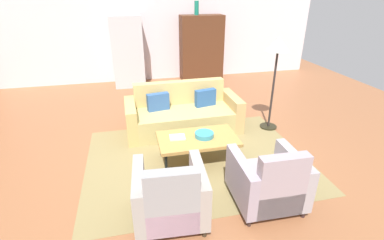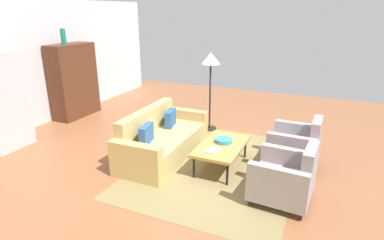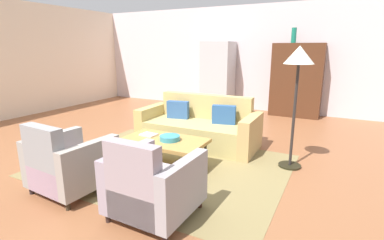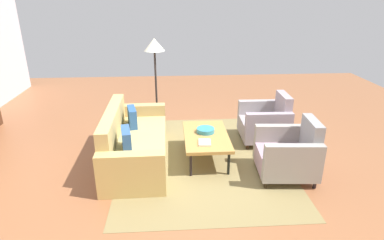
# 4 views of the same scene
# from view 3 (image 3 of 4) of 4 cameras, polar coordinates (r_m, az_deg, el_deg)

# --- Properties ---
(ground_plane) EXTENTS (11.52, 11.52, 0.00)m
(ground_plane) POSITION_cam_3_polar(r_m,az_deg,el_deg) (4.61, -5.42, -7.57)
(ground_plane) COLOR #915937
(wall_back) EXTENTS (9.60, 0.12, 2.80)m
(wall_back) POSITION_cam_3_polar(r_m,az_deg,el_deg) (8.30, 11.15, 11.78)
(wall_back) COLOR silver
(wall_back) RESTS_ON ground
(area_rug) EXTENTS (3.40, 2.60, 0.01)m
(area_rug) POSITION_cam_3_polar(r_m,az_deg,el_deg) (4.36, -5.10, -8.81)
(area_rug) COLOR olive
(area_rug) RESTS_ON ground
(couch) EXTENTS (2.11, 0.93, 0.86)m
(couch) POSITION_cam_3_polar(r_m,az_deg,el_deg) (5.20, 1.51, -1.61)
(couch) COLOR tan
(couch) RESTS_ON ground
(coffee_table) EXTENTS (1.20, 0.70, 0.42)m
(coffee_table) POSITION_cam_3_polar(r_m,az_deg,el_deg) (4.18, -5.58, -4.27)
(coffee_table) COLOR black
(coffee_table) RESTS_ON ground
(armchair_left) EXTENTS (0.85, 0.85, 0.88)m
(armchair_left) POSITION_cam_3_polar(r_m,az_deg,el_deg) (3.77, -23.33, -8.13)
(armchair_left) COLOR #2F2616
(armchair_left) RESTS_ON ground
(armchair_right) EXTENTS (0.82, 0.82, 0.88)m
(armchair_right) POSITION_cam_3_polar(r_m,az_deg,el_deg) (2.99, -8.05, -12.88)
(armchair_right) COLOR #322015
(armchair_right) RESTS_ON ground
(fruit_bowl) EXTENTS (0.29, 0.29, 0.07)m
(fruit_bowl) POSITION_cam_3_polar(r_m,az_deg,el_deg) (4.11, -4.39, -3.54)
(fruit_bowl) COLOR teal
(fruit_bowl) RESTS_ON coffee_table
(book_stack) EXTENTS (0.25, 0.20, 0.02)m
(book_stack) POSITION_cam_3_polar(r_m,az_deg,el_deg) (4.38, -8.54, -2.87)
(book_stack) COLOR beige
(book_stack) RESTS_ON coffee_table
(cabinet) EXTENTS (1.20, 0.51, 1.80)m
(cabinet) POSITION_cam_3_polar(r_m,az_deg,el_deg) (7.72, 19.86, 7.34)
(cabinet) COLOR #4E2B18
(cabinet) RESTS_ON ground
(vase_tall) EXTENTS (0.12, 0.12, 0.36)m
(vase_tall) POSITION_cam_3_polar(r_m,az_deg,el_deg) (7.70, 19.40, 15.43)
(vase_tall) COLOR #18775F
(vase_tall) RESTS_ON cabinet
(refrigerator) EXTENTS (0.80, 0.73, 1.85)m
(refrigerator) POSITION_cam_3_polar(r_m,az_deg,el_deg) (8.15, 5.11, 8.60)
(refrigerator) COLOR #B7BABF
(refrigerator) RESTS_ON ground
(floor_lamp) EXTENTS (0.40, 0.40, 1.72)m
(floor_lamp) POSITION_cam_3_polar(r_m,az_deg,el_deg) (4.21, 20.19, 9.83)
(floor_lamp) COLOR black
(floor_lamp) RESTS_ON ground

